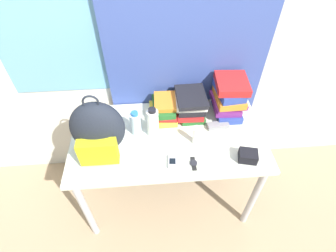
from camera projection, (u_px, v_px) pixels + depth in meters
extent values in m
plane|color=#9E8466|center=(172.00, 232.00, 2.12)|extent=(12.00, 12.00, 0.00)
cube|color=beige|center=(163.00, 41.00, 1.76)|extent=(6.00, 0.05, 2.50)
cube|color=#66A3C6|center=(81.00, 39.00, 1.68)|extent=(1.10, 0.01, 0.80)
cube|color=#384C93|center=(188.00, 44.00, 1.73)|extent=(1.13, 0.04, 2.50)
cube|color=beige|center=(168.00, 137.00, 1.81)|extent=(1.32, 0.71, 0.03)
cylinder|color=#B2B2B7|center=(86.00, 210.00, 1.86)|extent=(0.05, 0.05, 0.75)
cylinder|color=#B2B2B7|center=(253.00, 198.00, 1.92)|extent=(0.05, 0.05, 0.75)
cylinder|color=#B2B2B7|center=(95.00, 145.00, 2.27)|extent=(0.05, 0.05, 0.75)
cylinder|color=#B2B2B7|center=(233.00, 137.00, 2.34)|extent=(0.05, 0.05, 0.75)
ellipsoid|color=#1E232D|center=(98.00, 128.00, 1.59)|extent=(0.33, 0.20, 0.39)
cube|color=#B2AD19|center=(98.00, 152.00, 1.56)|extent=(0.23, 0.07, 0.18)
torus|color=#1E232D|center=(90.00, 102.00, 1.44)|extent=(0.09, 0.01, 0.09)
cube|color=yellow|center=(163.00, 114.00, 1.93)|extent=(0.19, 0.26, 0.05)
cube|color=red|center=(165.00, 110.00, 1.90)|extent=(0.19, 0.24, 0.03)
cube|color=#1E5623|center=(164.00, 106.00, 1.88)|extent=(0.16, 0.25, 0.04)
cube|color=orange|center=(165.00, 102.00, 1.86)|extent=(0.16, 0.20, 0.03)
cube|color=#1E5623|center=(192.00, 113.00, 1.93)|extent=(0.17, 0.22, 0.04)
cube|color=red|center=(189.00, 108.00, 1.92)|extent=(0.19, 0.27, 0.04)
cube|color=black|center=(191.00, 105.00, 1.88)|extent=(0.19, 0.22, 0.04)
cube|color=silver|center=(191.00, 100.00, 1.85)|extent=(0.22, 0.21, 0.05)
cube|color=black|center=(191.00, 97.00, 1.82)|extent=(0.21, 0.26, 0.03)
cube|color=navy|center=(227.00, 110.00, 1.95)|extent=(0.18, 0.27, 0.05)
cube|color=#6B2370|center=(226.00, 105.00, 1.91)|extent=(0.20, 0.23, 0.04)
cube|color=#6B2370|center=(228.00, 100.00, 1.89)|extent=(0.24, 0.25, 0.03)
cube|color=orange|center=(229.00, 97.00, 1.85)|extent=(0.20, 0.25, 0.05)
cube|color=navy|center=(229.00, 90.00, 1.83)|extent=(0.19, 0.27, 0.06)
cube|color=red|center=(232.00, 83.00, 1.79)|extent=(0.23, 0.26, 0.05)
cylinder|color=silver|center=(136.00, 124.00, 1.76)|extent=(0.07, 0.07, 0.17)
cylinder|color=#286BB7|center=(134.00, 114.00, 1.69)|extent=(0.05, 0.05, 0.02)
cylinder|color=white|center=(153.00, 123.00, 1.74)|extent=(0.08, 0.08, 0.21)
cylinder|color=black|center=(152.00, 110.00, 1.66)|extent=(0.05, 0.05, 0.02)
cylinder|color=white|center=(196.00, 136.00, 1.72)|extent=(0.04, 0.04, 0.13)
cylinder|color=white|center=(197.00, 128.00, 1.66)|extent=(0.03, 0.03, 0.02)
cube|color=#B7BCC6|center=(172.00, 162.00, 1.64)|extent=(0.06, 0.10, 0.02)
cube|color=black|center=(172.00, 161.00, 1.64)|extent=(0.04, 0.05, 0.00)
cube|color=gray|center=(218.00, 126.00, 1.85)|extent=(0.16, 0.07, 0.04)
cube|color=black|center=(248.00, 156.00, 1.64)|extent=(0.13, 0.11, 0.07)
cube|color=black|center=(194.00, 164.00, 1.64)|extent=(0.03, 0.10, 0.00)
cylinder|color=#232328|center=(194.00, 163.00, 1.64)|extent=(0.05, 0.05, 0.01)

